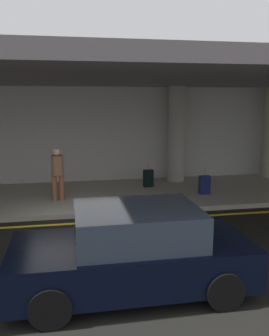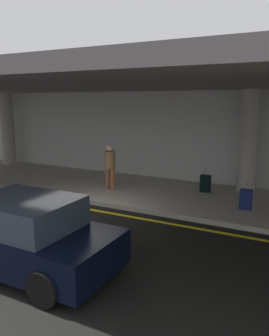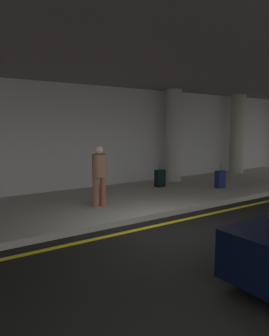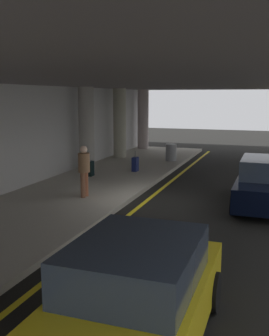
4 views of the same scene
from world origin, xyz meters
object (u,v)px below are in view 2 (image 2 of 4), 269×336
Objects in this scene: traveler_with_luggage at (110,164)px; suitcase_upright_primary at (246,199)px; support_column_far_left at (8,129)px; support_column_left_mid at (248,142)px; car_black at (23,235)px; suitcase_upright_secondary at (205,183)px.

traveler_with_luggage is 1.87× the size of suitcase_upright_primary.
support_column_left_mid is (12.00, 0.00, 0.00)m from support_column_far_left.
support_column_left_mid is at bearing -114.81° from car_black.
support_column_left_mid is 4.06× the size of suitcase_upright_primary.
traveler_with_luggage is (-4.50, -2.10, -0.86)m from support_column_left_mid.
suitcase_upright_primary is 2.16m from suitcase_upright_secondary.
suitcase_upright_primary is 1.00× the size of suitcase_upright_secondary.
suitcase_upright_primary is at bearing -80.36° from support_column_left_mid.
suitcase_upright_secondary is (1.85, 6.98, -0.25)m from car_black.
support_column_far_left and support_column_left_mid have the same top height.
support_column_far_left is at bearing 180.00° from support_column_left_mid.
support_column_left_mid is 4.06× the size of suitcase_upright_secondary.
suitcase_upright_primary is (0.37, -2.15, -1.51)m from support_column_left_mid.
support_column_left_mid is at bearing 0.00° from support_column_far_left.
support_column_far_left is 4.06× the size of suitcase_upright_secondary.
car_black is at bearing -41.11° from support_column_far_left.
suitcase_upright_secondary is (3.22, 1.34, -0.65)m from traveler_with_luggage.
traveler_with_luggage is (-1.38, 5.64, 0.40)m from car_black.
suitcase_upright_primary and suitcase_upright_secondary have the same top height.
support_column_left_mid is 5.04m from traveler_with_luggage.
support_column_far_left reaches higher than car_black.
support_column_far_left is at bearing -46.78° from traveler_with_luggage.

